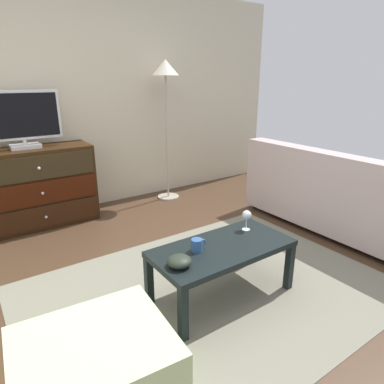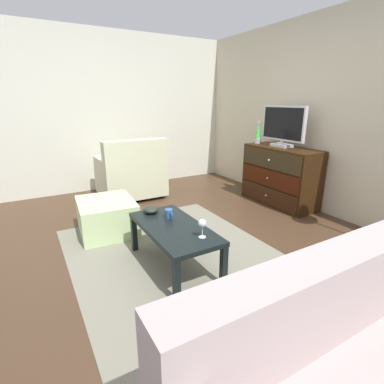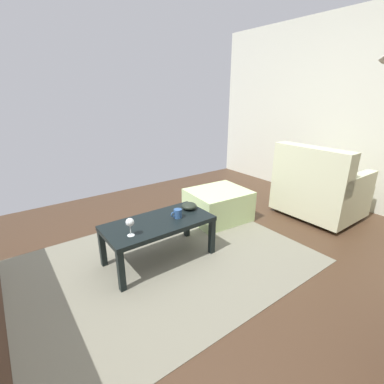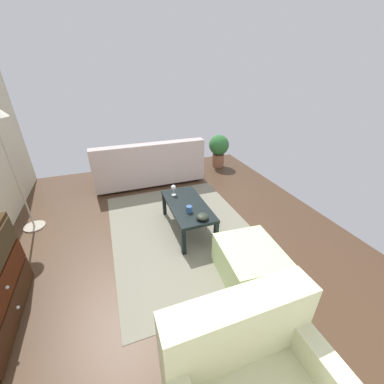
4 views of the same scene
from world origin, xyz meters
The scene contains 9 objects.
ground_plane centered at (0.00, 0.00, -0.03)m, with size 5.78×4.74×0.05m, color #442F1F.
wall_plain_left centered at (-2.65, 0.00, 1.26)m, with size 0.12×4.74×2.52m, color silver.
area_rug centered at (0.20, -0.20, 0.00)m, with size 2.60×1.90×0.01m, color slate.
coffee_table centered at (0.24, -0.29, 0.35)m, with size 1.00×0.49×0.40m.
wine_glass centered at (0.55, -0.18, 0.52)m, with size 0.07×0.07×0.16m.
mug centered at (0.05, -0.24, 0.44)m, with size 0.11×0.08×0.08m.
bowl_decorative centered at (-0.15, -0.34, 0.43)m, with size 0.15×0.15×0.07m, color #242B22.
armchair centered at (-1.88, 0.05, 0.37)m, with size 0.80×0.93×0.92m.
ottoman centered at (-0.80, -0.62, 0.19)m, with size 0.70×0.60×0.38m, color beige.
Camera 3 is at (1.33, 1.72, 1.51)m, focal length 25.58 mm.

